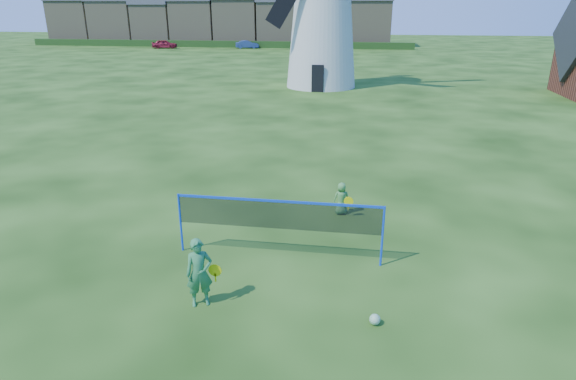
# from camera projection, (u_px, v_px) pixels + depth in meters

# --- Properties ---
(ground) EXTENTS (220.00, 220.00, 0.00)m
(ground) POSITION_uv_depth(u_px,v_px,m) (277.00, 251.00, 12.34)
(ground) COLOR black
(ground) RESTS_ON ground
(windmill) EXTENTS (11.95, 5.37, 16.34)m
(windmill) POSITION_uv_depth(u_px,v_px,m) (322.00, 11.00, 36.11)
(windmill) COLOR silver
(windmill) RESTS_ON ground
(badminton_net) EXTENTS (5.05, 0.05, 1.55)m
(badminton_net) POSITION_uv_depth(u_px,v_px,m) (278.00, 216.00, 11.61)
(badminton_net) COLOR blue
(badminton_net) RESTS_ON ground
(player_girl) EXTENTS (0.74, 0.55, 1.50)m
(player_girl) POSITION_uv_depth(u_px,v_px,m) (199.00, 273.00, 9.87)
(player_girl) COLOR #327D47
(player_girl) RESTS_ON ground
(player_boy) EXTENTS (0.63, 0.44, 0.99)m
(player_boy) POSITION_uv_depth(u_px,v_px,m) (342.00, 199.00, 14.40)
(player_boy) COLOR #4A8D44
(player_boy) RESTS_ON ground
(play_ball) EXTENTS (0.22, 0.22, 0.22)m
(play_ball) POSITION_uv_depth(u_px,v_px,m) (375.00, 319.00, 9.45)
(play_ball) COLOR green
(play_ball) RESTS_ON ground
(terraced_houses) EXTENTS (57.76, 8.40, 8.07)m
(terraced_houses) POSITION_uv_depth(u_px,v_px,m) (217.00, 20.00, 80.84)
(terraced_houses) COLOR gray
(terraced_houses) RESTS_ON ground
(hedge) EXTENTS (62.00, 0.80, 1.00)m
(hedge) POSITION_uv_depth(u_px,v_px,m) (214.00, 44.00, 76.34)
(hedge) COLOR #193814
(hedge) RESTS_ON ground
(car_left) EXTENTS (4.09, 2.52, 1.30)m
(car_left) POSITION_uv_depth(u_px,v_px,m) (165.00, 44.00, 74.01)
(car_left) COLOR maroon
(car_left) RESTS_ON ground
(car_right) EXTENTS (3.75, 2.10, 1.17)m
(car_right) POSITION_uv_depth(u_px,v_px,m) (247.00, 44.00, 74.20)
(car_right) COLOR navy
(car_right) RESTS_ON ground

